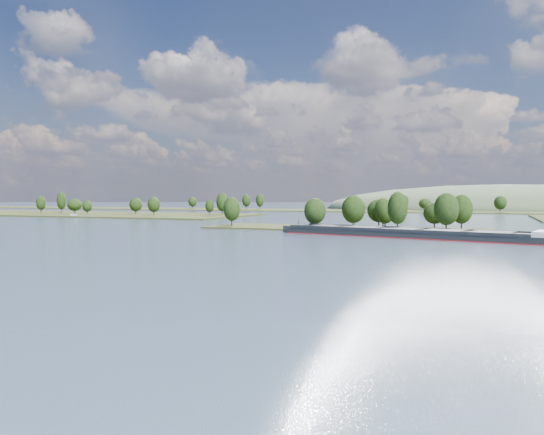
% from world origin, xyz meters
% --- Properties ---
extents(ground, '(1800.00, 1800.00, 0.00)m').
position_xyz_m(ground, '(0.00, 120.00, 0.00)').
color(ground, '#374E60').
rests_on(ground, ground).
extents(tree_island, '(100.00, 31.13, 13.99)m').
position_xyz_m(tree_island, '(7.86, 179.17, 4.04)').
color(tree_island, '#2C3316').
rests_on(tree_island, ground).
extents(left_bank, '(300.00, 80.00, 15.87)m').
position_xyz_m(left_bank, '(-228.80, 260.00, 0.95)').
color(left_bank, '#2C3316').
rests_on(left_bank, ground).
extents(back_shoreline, '(900.00, 60.00, 15.41)m').
position_xyz_m(back_shoreline, '(9.94, 399.73, 0.73)').
color(back_shoreline, '#2C3316').
rests_on(back_shoreline, ground).
extents(hill_west, '(320.00, 160.00, 44.00)m').
position_xyz_m(hill_west, '(60.00, 500.00, 0.00)').
color(hill_west, '#495B3E').
rests_on(hill_west, ground).
extents(cargo_barge, '(93.67, 33.43, 12.68)m').
position_xyz_m(cargo_barge, '(39.11, 148.65, 1.60)').
color(cargo_barge, black).
rests_on(cargo_barge, ground).
extents(motorboat, '(5.92, 2.35, 2.26)m').
position_xyz_m(motorboat, '(-164.59, 225.02, 1.13)').
color(motorboat, white).
rests_on(motorboat, ground).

